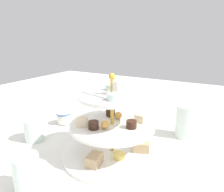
# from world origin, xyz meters

# --- Properties ---
(ground_plane) EXTENTS (2.40, 2.40, 0.00)m
(ground_plane) POSITION_xyz_m (0.00, 0.00, 0.00)
(ground_plane) COLOR silver
(tiered_serving_stand) EXTENTS (0.31, 0.31, 0.25)m
(tiered_serving_stand) POSITION_xyz_m (0.00, -0.00, 0.07)
(tiered_serving_stand) COLOR white
(tiered_serving_stand) RESTS_ON ground_plane
(water_glass_tall_right) EXTENTS (0.07, 0.07, 0.12)m
(water_glass_tall_right) POSITION_xyz_m (0.17, 0.22, 0.06)
(water_glass_tall_right) COLOR silver
(water_glass_tall_right) RESTS_ON ground_plane
(water_glass_short_left) EXTENTS (0.06, 0.06, 0.08)m
(water_glass_short_left) POSITION_xyz_m (-0.28, -0.06, 0.04)
(water_glass_short_left) COLOR silver
(water_glass_short_left) RESTS_ON ground_plane
(teacup_with_saucer) EXTENTS (0.09, 0.09, 0.05)m
(teacup_with_saucer) POSITION_xyz_m (-0.28, 0.10, 0.02)
(teacup_with_saucer) COLOR white
(teacup_with_saucer) RESTS_ON ground_plane
(butter_knife_right) EXTENTS (0.16, 0.09, 0.00)m
(butter_knife_right) POSITION_xyz_m (-0.14, 0.30, 0.00)
(butter_knife_right) COLOR silver
(butter_knife_right) RESTS_ON ground_plane
(water_glass_mid_back) EXTENTS (0.06, 0.06, 0.09)m
(water_glass_mid_back) POSITION_xyz_m (-0.09, -0.24, 0.05)
(water_glass_mid_back) COLOR silver
(water_glass_mid_back) RESTS_ON ground_plane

